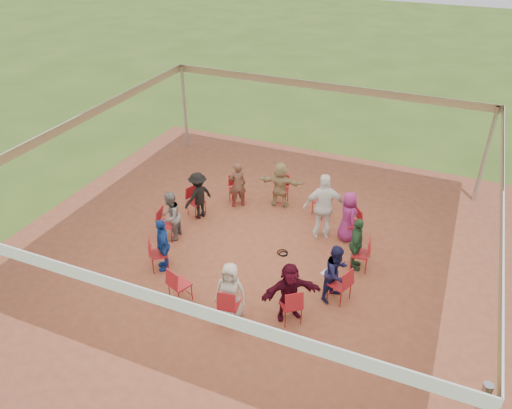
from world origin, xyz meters
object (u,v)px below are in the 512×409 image
at_px(person_seated_9, 290,292).
at_px(chair_3, 322,202).
at_px(chair_0, 340,284).
at_px(chair_8, 159,254).
at_px(person_seated_3, 280,185).
at_px(person_seated_4, 237,185).
at_px(person_seated_6, 170,216).
at_px(chair_2, 351,224).
at_px(person_seated_5, 198,195).
at_px(person_seated_0, 336,273).
at_px(standing_person, 324,207).
at_px(cable_coil, 283,253).
at_px(person_seated_8, 231,292).
at_px(laptop, 331,271).
at_px(person_seated_7, 163,244).
at_px(chair_7, 167,224).
at_px(chair_6, 196,202).
at_px(chair_4, 281,190).
at_px(chair_9, 180,284).
at_px(chair_10, 229,305).
at_px(chair_11, 291,305).
at_px(chair_1, 360,254).
at_px(person_seated_1, 356,244).
at_px(person_seated_2, 348,216).
at_px(chair_5, 237,190).

bearing_deg(person_seated_9, chair_3, 59.20).
relative_size(chair_0, chair_8, 1.00).
distance_m(person_seated_3, person_seated_4, 1.25).
bearing_deg(person_seated_6, chair_2, 105.37).
bearing_deg(person_seated_5, person_seated_0, 90.00).
distance_m(chair_2, person_seated_4, 3.52).
relative_size(person_seated_3, standing_person, 0.75).
height_order(person_seated_3, cable_coil, person_seated_3).
distance_m(person_seated_8, laptop, 2.35).
distance_m(chair_8, person_seated_8, 2.50).
height_order(person_seated_7, cable_coil, person_seated_7).
bearing_deg(chair_7, chair_6, 165.00).
relative_size(person_seated_8, standing_person, 0.75).
xyz_separation_m(chair_4, chair_9, (-0.58, -4.88, 0.00)).
relative_size(chair_0, person_seated_5, 0.64).
height_order(chair_10, chair_11, same).
xyz_separation_m(chair_0, chair_1, (0.16, 1.31, 0.00)).
xyz_separation_m(chair_0, person_seated_5, (-4.61, 1.85, 0.26)).
relative_size(person_seated_1, person_seated_2, 1.00).
xyz_separation_m(chair_0, cable_coil, (-1.78, 1.13, -0.43)).
height_order(chair_2, person_seated_7, person_seated_7).
relative_size(chair_0, person_seated_9, 0.64).
bearing_deg(person_seated_7, person_seated_1, 75.00).
xyz_separation_m(person_seated_6, person_seated_9, (3.90, -1.56, 0.00)).
bearing_deg(chair_9, person_seated_2, 75.37).
bearing_deg(person_seated_2, person_seated_5, 60.00).
bearing_deg(person_seated_3, person_seated_7, 60.00).
bearing_deg(standing_person, chair_4, -60.90).
bearing_deg(person_seated_2, chair_1, 170.15).
distance_m(chair_8, person_seated_7, 0.29).
xyz_separation_m(chair_6, person_seated_8, (2.71, -3.35, 0.26)).
height_order(chair_2, standing_person, standing_person).
height_order(person_seated_3, person_seated_6, same).
distance_m(person_seated_0, laptop, 0.17).
xyz_separation_m(chair_10, person_seated_1, (2.04, 2.86, 0.26)).
bearing_deg(person_seated_6, chair_5, 152.40).
distance_m(person_seated_2, person_seated_3, 2.42).
distance_m(person_seated_8, cable_coil, 2.69).
distance_m(chair_4, person_seated_5, 2.50).
height_order(chair_5, chair_11, same).
bearing_deg(chair_8, person_seated_4, 133.62).
height_order(chair_9, person_seated_6, person_seated_6).
bearing_deg(person_seated_3, chair_9, 74.63).
xyz_separation_m(person_seated_3, laptop, (2.45, -3.24, -0.05)).
bearing_deg(person_seated_3, chair_3, 170.15).
xyz_separation_m(person_seated_6, person_seated_7, (0.49, -1.15, 0.00)).
xyz_separation_m(chair_8, chair_11, (3.57, -0.43, 0.00)).
height_order(chair_4, person_seated_9, person_seated_9).
bearing_deg(standing_person, laptop, 85.54).
height_order(chair_7, person_seated_5, person_seated_5).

